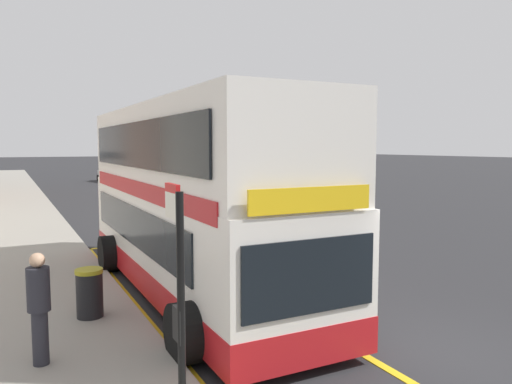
{
  "coord_description": "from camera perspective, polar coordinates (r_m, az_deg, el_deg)",
  "views": [
    {
      "loc": [
        -6.32,
        -5.41,
        3.48
      ],
      "look_at": [
        -1.08,
        4.84,
        2.39
      ],
      "focal_mm": 34.43,
      "sensor_mm": 36.0,
      "label": 1
    }
  ],
  "objects": [
    {
      "name": "litter_bin",
      "position": [
        10.3,
        -18.77,
        -11.03
      ],
      "size": [
        0.53,
        0.53,
        0.95
      ],
      "color": "black",
      "rests_on": "pavement_near"
    },
    {
      "name": "pedestrian_waiting_near_sign",
      "position": [
        8.32,
        -23.9,
        -11.81
      ],
      "size": [
        0.34,
        0.34,
        1.74
      ],
      "color": "#26262D",
      "rests_on": "pavement_near"
    },
    {
      "name": "double_decker_bus",
      "position": [
        11.69,
        -7.6,
        -1.62
      ],
      "size": [
        3.29,
        10.3,
        4.4
      ],
      "color": "white",
      "rests_on": "ground"
    },
    {
      "name": "bus_stop_sign",
      "position": [
        5.74,
        -8.96,
        -11.45
      ],
      "size": [
        0.09,
        0.51,
        2.91
      ],
      "color": "black",
      "rests_on": "pavement_near"
    },
    {
      "name": "parked_car_white_kerbside",
      "position": [
        50.01,
        -16.57,
        2.1
      ],
      "size": [
        2.09,
        4.2,
        1.62
      ],
      "rotation": [
        0.0,
        0.0,
        0.01
      ],
      "color": "silver",
      "rests_on": "ground"
    },
    {
      "name": "ground_plane",
      "position": [
        38.09,
        -17.42,
        -0.1
      ],
      "size": [
        260.0,
        260.0,
        0.0
      ],
      "primitive_type": "plane",
      "color": "#28282B"
    },
    {
      "name": "bus_bay_markings",
      "position": [
        11.93,
        -7.49,
        -11.6
      ],
      "size": [
        2.95,
        12.8,
        0.01
      ],
      "color": "gold",
      "rests_on": "ground"
    }
  ]
}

